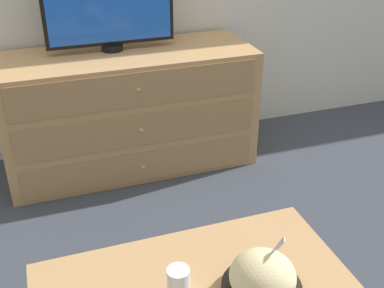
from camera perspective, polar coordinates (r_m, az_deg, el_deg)
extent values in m
plane|color=#383D47|center=(3.20, -8.84, 0.25)|extent=(12.00, 12.00, 0.00)
cube|color=tan|center=(2.80, -7.33, 3.96)|extent=(1.41, 0.51, 0.69)
cube|color=#A1794C|center=(2.69, -5.84, -2.69)|extent=(1.29, 0.01, 0.18)
sphere|color=tan|center=(2.68, -5.81, -2.76)|extent=(0.02, 0.02, 0.02)
cube|color=#A1794C|center=(2.58, -6.10, 1.68)|extent=(1.29, 0.01, 0.18)
sphere|color=tan|center=(2.57, -6.06, 1.62)|extent=(0.02, 0.02, 0.02)
cube|color=#A1794C|center=(2.48, -6.37, 6.42)|extent=(1.29, 0.01, 0.18)
sphere|color=tan|center=(2.47, -6.34, 6.37)|extent=(0.02, 0.02, 0.02)
cylinder|color=black|center=(2.73, -9.43, 11.24)|extent=(0.12, 0.12, 0.03)
cube|color=black|center=(2.67, -9.91, 16.46)|extent=(0.70, 0.04, 0.47)
cube|color=blue|center=(2.65, -9.82, 16.37)|extent=(0.66, 0.01, 0.43)
cylinder|color=#9C7549|center=(1.96, 10.77, -13.49)|extent=(0.04, 0.04, 0.41)
ellipsoid|color=beige|center=(1.46, 8.36, -15.26)|extent=(0.20, 0.20, 0.14)
cube|color=silver|center=(1.46, 8.50, -13.60)|extent=(0.08, 0.05, 0.15)
cube|color=silver|center=(1.41, 10.47, -11.50)|extent=(0.03, 0.03, 0.03)
cylinder|color=white|center=(1.47, -1.61, -16.69)|extent=(0.06, 0.06, 0.06)
cylinder|color=white|center=(1.45, -1.62, -16.15)|extent=(0.07, 0.07, 0.10)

